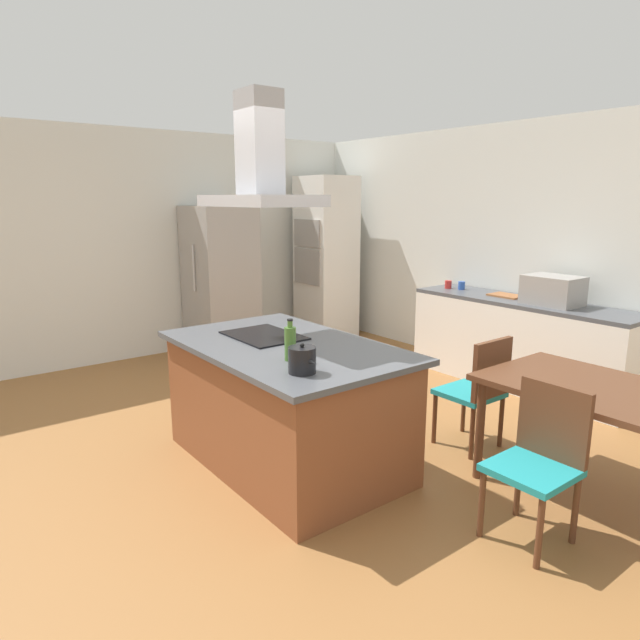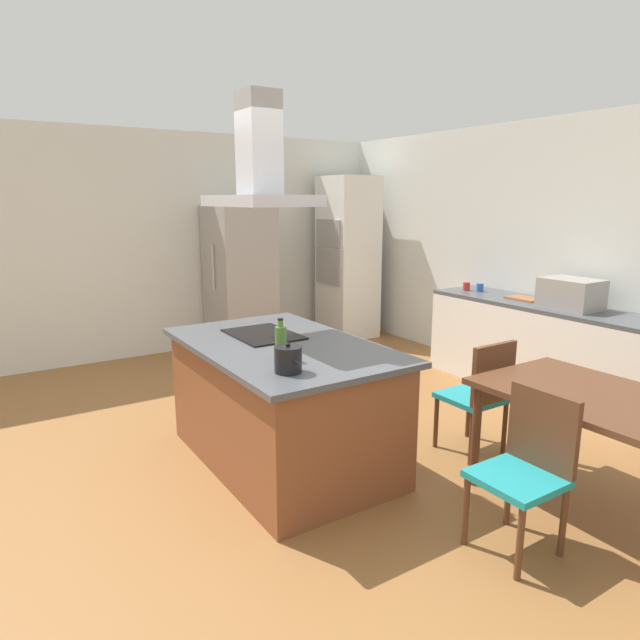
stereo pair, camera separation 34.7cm
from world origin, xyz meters
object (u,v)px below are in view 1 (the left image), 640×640
object	(u,v)px
coffee_mug_red	(448,285)
refrigerator	(220,281)
countertop_microwave	(553,290)
coffee_mug_blue	(462,286)
cooktop	(264,335)
dining_table	(602,400)
tea_kettle	(302,360)
olive_oil_bottle	(290,343)
range_hood	(260,170)
chair_at_left_end	(479,386)
wall_oven_stack	(326,258)
chair_facing_island	(541,453)
cutting_board	(507,296)

from	to	relation	value
coffee_mug_red	refrigerator	world-z (taller)	refrigerator
countertop_microwave	coffee_mug_blue	xyz separation A→B (m)	(-1.11, 0.04, -0.09)
cooktop	countertop_microwave	distance (m)	2.95
coffee_mug_red	dining_table	world-z (taller)	coffee_mug_red
tea_kettle	coffee_mug_blue	bearing A→B (deg)	113.27
olive_oil_bottle	coffee_mug_red	size ratio (longest dim) A/B	2.99
countertop_microwave	dining_table	size ratio (longest dim) A/B	0.36
range_hood	coffee_mug_red	bearing A→B (deg)	102.36
coffee_mug_red	chair_at_left_end	world-z (taller)	coffee_mug_red
countertop_microwave	wall_oven_stack	distance (m)	3.25
cooktop	chair_facing_island	size ratio (longest dim) A/B	0.67
wall_oven_stack	refrigerator	size ratio (longest dim) A/B	1.21
cooktop	coffee_mug_red	distance (m)	2.93
coffee_mug_red	coffee_mug_blue	size ratio (longest dim) A/B	1.00
coffee_mug_blue	wall_oven_stack	world-z (taller)	wall_oven_stack
olive_oil_bottle	chair_facing_island	world-z (taller)	olive_oil_bottle
countertop_microwave	chair_facing_island	distance (m)	2.65
wall_oven_stack	chair_at_left_end	bearing A→B (deg)	-20.55
chair_at_left_end	tea_kettle	bearing A→B (deg)	-93.66
tea_kettle	coffee_mug_red	size ratio (longest dim) A/B	2.40
wall_oven_stack	chair_facing_island	xyz separation A→B (m)	(4.52, -2.02, -0.59)
tea_kettle	refrigerator	xyz separation A→B (m)	(-3.59, 1.34, -0.07)
olive_oil_bottle	refrigerator	xyz separation A→B (m)	(-3.33, 1.25, -0.10)
cooktop	cutting_board	distance (m)	2.93
olive_oil_bottle	dining_table	world-z (taller)	olive_oil_bottle
countertop_microwave	dining_table	distance (m)	2.07
tea_kettle	cooktop	bearing A→B (deg)	162.07
cutting_board	wall_oven_stack	size ratio (longest dim) A/B	0.15
cutting_board	range_hood	world-z (taller)	range_hood
olive_oil_bottle	coffee_mug_blue	distance (m)	3.31
cooktop	tea_kettle	world-z (taller)	tea_kettle
countertop_microwave	chair_facing_island	bearing A→B (deg)	-60.34
dining_table	chair_facing_island	size ratio (longest dim) A/B	1.57
coffee_mug_red	coffee_mug_blue	world-z (taller)	same
cutting_board	chair_facing_island	xyz separation A→B (m)	(1.82, -2.30, -0.40)
countertop_microwave	wall_oven_stack	bearing A→B (deg)	-175.88
countertop_microwave	chair_facing_island	xyz separation A→B (m)	(1.28, -2.25, -0.53)
countertop_microwave	chair_at_left_end	distance (m)	1.71
countertop_microwave	range_hood	size ratio (longest dim) A/B	0.56
cooktop	coffee_mug_blue	xyz separation A→B (m)	(-0.49, 2.92, 0.04)
olive_oil_bottle	chair_at_left_end	size ratio (longest dim) A/B	0.30
cooktop	coffee_mug_blue	bearing A→B (deg)	99.44
coffee_mug_blue	refrigerator	distance (m)	2.89
olive_oil_bottle	chair_at_left_end	xyz separation A→B (m)	(0.36, 1.49, -0.51)
cooktop	coffee_mug_red	size ratio (longest dim) A/B	6.67
tea_kettle	chair_facing_island	world-z (taller)	tea_kettle
refrigerator	range_hood	size ratio (longest dim) A/B	2.02
cooktop	tea_kettle	size ratio (longest dim) A/B	2.78
coffee_mug_red	dining_table	size ratio (longest dim) A/B	0.06
countertop_microwave	refrigerator	bearing A→B (deg)	-151.13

